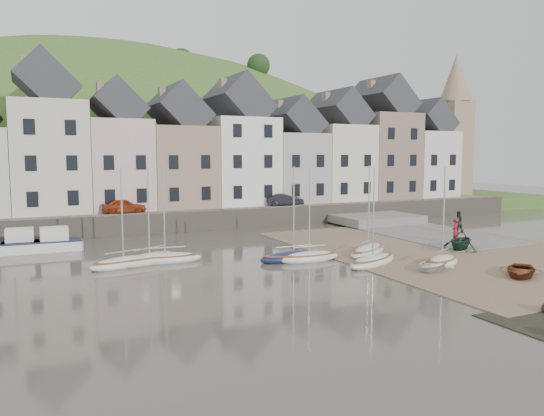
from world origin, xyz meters
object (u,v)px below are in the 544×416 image
rowboat_green (461,240)px  person_red (455,231)px  car_left (124,206)px  sailboat_0 (165,258)px  rowboat_white (432,265)px  rowboat_red (520,270)px  person_dark (458,222)px  car_right (285,200)px

rowboat_green → person_red: bearing=119.5°
car_left → rowboat_green: bearing=-126.9°
sailboat_0 → person_red: sailboat_0 is taller
rowboat_white → rowboat_green: 7.57m
rowboat_red → car_left: size_ratio=0.84×
rowboat_green → person_red: (1.54, 2.10, 0.25)m
sailboat_0 → rowboat_green: bearing=-14.6°
rowboat_green → person_red: person_red is taller
rowboat_white → rowboat_green: rowboat_green is taller
person_red → person_dark: 5.67m
car_left → rowboat_red: bearing=-140.0°
rowboat_white → person_red: person_red is taller
person_dark → car_left: 29.16m
person_dark → car_right: (-9.60, 13.96, 1.17)m
rowboat_white → car_right: size_ratio=0.76×
rowboat_green → car_right: size_ratio=0.78×
person_dark → car_left: bearing=-13.2°
rowboat_green → sailboat_0: bearing=-128.9°
person_dark → person_red: bearing=59.0°
rowboat_green → person_dark: size_ratio=1.58×
rowboat_white → sailboat_0: bearing=-150.1°
sailboat_0 → car_left: size_ratio=1.65×
rowboat_green → rowboat_white: bearing=-81.3°
rowboat_green → car_right: (-3.95, 19.97, 1.39)m
car_left → rowboat_white: bearing=-142.4°
person_red → rowboat_green: bearing=16.9°
person_dark → car_right: 16.98m
sailboat_0 → person_dark: 25.63m
rowboat_white → rowboat_red: size_ratio=0.89×
sailboat_0 → rowboat_green: 20.63m
rowboat_green → car_right: 20.40m
car_left → person_red: bearing=-121.6°
rowboat_red → sailboat_0: bearing=-163.4°
rowboat_green → person_dark: (5.65, 6.01, 0.22)m
person_red → car_left: (-21.46, 17.87, 1.17)m
car_left → car_right: bearing=-81.8°
person_dark → car_right: car_right is taller
car_right → sailboat_0: bearing=148.5°
rowboat_red → person_red: bearing=118.2°
person_red → person_dark: bearing=-173.3°
person_red → rowboat_red: bearing=28.1°
rowboat_green → rowboat_red: 8.00m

